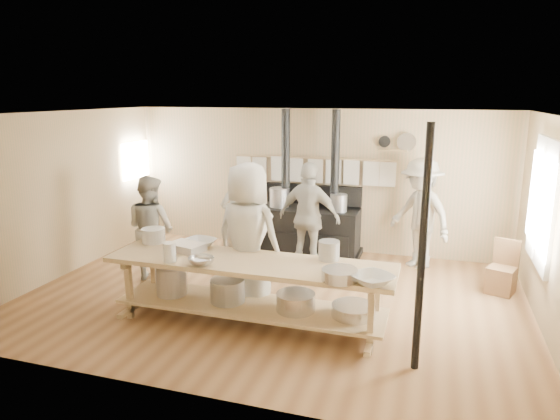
{
  "coord_description": "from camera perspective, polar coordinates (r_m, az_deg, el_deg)",
  "views": [
    {
      "loc": [
        2.11,
        -6.37,
        2.86
      ],
      "look_at": [
        0.05,
        0.2,
        1.25
      ],
      "focal_mm": 32.0,
      "sensor_mm": 36.0,
      "label": 1
    }
  ],
  "objects": [
    {
      "name": "ground",
      "position": [
        7.3,
        -0.89,
        -9.91
      ],
      "size": [
        7.0,
        7.0,
        0.0
      ],
      "primitive_type": "plane",
      "color": "brown",
      "rests_on": "ground"
    },
    {
      "name": "room_shell",
      "position": [
        6.83,
        -0.94,
        2.72
      ],
      "size": [
        7.0,
        7.0,
        7.0
      ],
      "color": "tan",
      "rests_on": "ground"
    },
    {
      "name": "window_right",
      "position": [
        7.23,
        27.85,
        0.78
      ],
      "size": [
        0.09,
        1.5,
        1.65
      ],
      "color": "beige",
      "rests_on": "ground"
    },
    {
      "name": "left_opening",
      "position": [
        10.13,
        -16.16,
        5.51
      ],
      "size": [
        0.0,
        0.9,
        0.9
      ],
      "color": "white",
      "rests_on": "ground"
    },
    {
      "name": "stove",
      "position": [
        9.06,
        3.26,
        -1.82
      ],
      "size": [
        1.9,
        0.75,
        2.6
      ],
      "color": "black",
      "rests_on": "ground"
    },
    {
      "name": "towel_rail",
      "position": [
        9.12,
        3.82,
        4.86
      ],
      "size": [
        3.0,
        0.04,
        0.47
      ],
      "color": "tan",
      "rests_on": "ground"
    },
    {
      "name": "back_wall_shelf",
      "position": [
        8.87,
        13.22,
        7.28
      ],
      "size": [
        0.63,
        0.14,
        0.32
      ],
      "color": "tan",
      "rests_on": "ground"
    },
    {
      "name": "prep_table",
      "position": [
        6.32,
        -3.57,
        -8.6
      ],
      "size": [
        3.6,
        0.9,
        0.85
      ],
      "color": "tan",
      "rests_on": "ground"
    },
    {
      "name": "support_post",
      "position": [
        5.26,
        15.95,
        -4.62
      ],
      "size": [
        0.08,
        0.08,
        2.6
      ],
      "primitive_type": "cylinder",
      "color": "black",
      "rests_on": "ground"
    },
    {
      "name": "cook_far_left",
      "position": [
        8.21,
        -4.67,
        -1.18
      ],
      "size": [
        0.71,
        0.59,
        1.66
      ],
      "primitive_type": "imported",
      "rotation": [
        0.0,
        0.0,
        3.52
      ],
      "color": "#AAA797",
      "rests_on": "ground"
    },
    {
      "name": "cook_left",
      "position": [
        8.02,
        -14.53,
        -1.99
      ],
      "size": [
        0.94,
        0.82,
        1.65
      ],
      "primitive_type": "imported",
      "rotation": [
        0.0,
        0.0,
        2.87
      ],
      "color": "#AAA797",
      "rests_on": "ground"
    },
    {
      "name": "cook_center",
      "position": [
        6.65,
        -3.69,
        -3.1
      ],
      "size": [
        1.09,
        0.82,
        2.0
      ],
      "primitive_type": "imported",
      "rotation": [
        0.0,
        0.0,
        2.94
      ],
      "color": "#AAA797",
      "rests_on": "ground"
    },
    {
      "name": "cook_right",
      "position": [
        8.09,
        3.36,
        -0.87
      ],
      "size": [
        1.12,
        0.62,
        1.8
      ],
      "primitive_type": "imported",
      "rotation": [
        0.0,
        0.0,
        2.97
      ],
      "color": "#AAA797",
      "rests_on": "ground"
    },
    {
      "name": "cook_by_window",
      "position": [
        8.55,
        15.74,
        -0.44
      ],
      "size": [
        1.35,
        1.29,
        1.85
      ],
      "primitive_type": "imported",
      "rotation": [
        0.0,
        0.0,
        -0.69
      ],
      "color": "#AAA797",
      "rests_on": "ground"
    },
    {
      "name": "chair",
      "position": [
        8.06,
        23.98,
        -7.06
      ],
      "size": [
        0.47,
        0.47,
        0.79
      ],
      "rotation": [
        0.0,
        0.0,
        -0.36
      ],
      "color": "brown",
      "rests_on": "ground"
    },
    {
      "name": "bowl_white_a",
      "position": [
        6.8,
        -9.21,
        -3.75
      ],
      "size": [
        0.5,
        0.5,
        0.1
      ],
      "primitive_type": "imported",
      "rotation": [
        0.0,
        0.0,
        -0.21
      ],
      "color": "white",
      "rests_on": "prep_table"
    },
    {
      "name": "bowl_steel_a",
      "position": [
        6.09,
        -8.99,
        -5.8
      ],
      "size": [
        0.43,
        0.43,
        0.1
      ],
      "primitive_type": "imported",
      "rotation": [
        0.0,
        0.0,
        0.57
      ],
      "color": "silver",
      "rests_on": "prep_table"
    },
    {
      "name": "bowl_white_b",
      "position": [
        5.53,
        10.51,
        -7.79
      ],
      "size": [
        0.61,
        0.61,
        0.11
      ],
      "primitive_type": "imported",
      "rotation": [
        0.0,
        0.0,
        2.45
      ],
      "color": "white",
      "rests_on": "prep_table"
    },
    {
      "name": "bowl_steel_b",
      "position": [
        5.69,
        7.01,
        -7.06
      ],
      "size": [
        0.35,
        0.35,
        0.1
      ],
      "primitive_type": "imported",
      "rotation": [
        0.0,
        0.0,
        3.09
      ],
      "color": "silver",
      "rests_on": "prep_table"
    },
    {
      "name": "roasting_pan",
      "position": [
        6.66,
        -10.66,
        -4.18
      ],
      "size": [
        0.53,
        0.42,
        0.1
      ],
      "primitive_type": "cube",
      "rotation": [
        0.0,
        0.0,
        -0.28
      ],
      "color": "#B2B2B7",
      "rests_on": "prep_table"
    },
    {
      "name": "mixing_bowl_large",
      "position": [
        5.58,
        6.84,
        -7.37
      ],
      "size": [
        0.47,
        0.47,
        0.13
      ],
      "primitive_type": "cylinder",
      "rotation": [
        0.0,
        0.0,
        -0.2
      ],
      "color": "silver",
      "rests_on": "prep_table"
    },
    {
      "name": "bucket_galv",
      "position": [
        6.21,
        5.62,
        -4.62
      ],
      "size": [
        0.29,
        0.29,
        0.24
      ],
      "primitive_type": "cylinder",
      "rotation": [
        0.0,
        0.0,
        0.13
      ],
      "color": "gray",
      "rests_on": "prep_table"
    },
    {
      "name": "deep_bowl_enamel",
      "position": [
        7.12,
        -14.25,
        -2.83
      ],
      "size": [
        0.41,
        0.41,
        0.2
      ],
      "primitive_type": "cylinder",
      "rotation": [
        0.0,
        0.0,
        -0.34
      ],
      "color": "white",
      "rests_on": "prep_table"
    },
    {
      "name": "pitcher",
      "position": [
        6.26,
        -12.51,
        -4.73
      ],
      "size": [
        0.19,
        0.19,
        0.24
      ],
      "primitive_type": "cylinder",
      "rotation": [
        0.0,
        0.0,
        -0.31
      ],
      "color": "white",
      "rests_on": "prep_table"
    }
  ]
}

